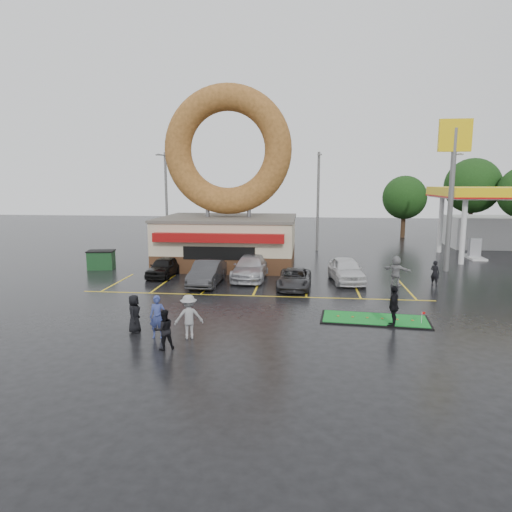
# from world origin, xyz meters

# --- Properties ---
(ground) EXTENTS (120.00, 120.00, 0.00)m
(ground) POSITION_xyz_m (0.00, 0.00, 0.00)
(ground) COLOR black
(ground) RESTS_ON ground
(donut_shop) EXTENTS (10.20, 8.70, 13.50)m
(donut_shop) POSITION_xyz_m (-3.00, 12.97, 4.46)
(donut_shop) COLOR #472B19
(donut_shop) RESTS_ON ground
(gas_station) EXTENTS (12.30, 13.65, 5.90)m
(gas_station) POSITION_xyz_m (20.00, 20.94, 3.70)
(gas_station) COLOR silver
(gas_station) RESTS_ON ground
(shell_sign) EXTENTS (2.20, 0.36, 10.60)m
(shell_sign) POSITION_xyz_m (13.00, 12.00, 7.38)
(shell_sign) COLOR slate
(shell_sign) RESTS_ON ground
(streetlight_left) EXTENTS (0.40, 2.21, 9.00)m
(streetlight_left) POSITION_xyz_m (-10.00, 19.92, 4.78)
(streetlight_left) COLOR slate
(streetlight_left) RESTS_ON ground
(streetlight_mid) EXTENTS (0.40, 2.21, 9.00)m
(streetlight_mid) POSITION_xyz_m (4.00, 20.92, 4.78)
(streetlight_mid) COLOR slate
(streetlight_mid) RESTS_ON ground
(streetlight_right) EXTENTS (0.40, 2.21, 9.00)m
(streetlight_right) POSITION_xyz_m (16.00, 21.92, 4.78)
(streetlight_right) COLOR slate
(streetlight_right) RESTS_ON ground
(tree_far_c) EXTENTS (6.30, 6.30, 9.00)m
(tree_far_c) POSITION_xyz_m (22.00, 34.00, 5.84)
(tree_far_c) COLOR #332114
(tree_far_c) RESTS_ON ground
(tree_far_d) EXTENTS (4.90, 4.90, 7.00)m
(tree_far_d) POSITION_xyz_m (14.00, 32.00, 4.53)
(tree_far_d) COLOR #332114
(tree_far_d) RESTS_ON ground
(car_black) EXTENTS (1.72, 3.92, 1.31)m
(car_black) POSITION_xyz_m (-6.61, 8.00, 0.66)
(car_black) COLOR black
(car_black) RESTS_ON ground
(car_dgrey) EXTENTS (1.71, 4.63, 1.51)m
(car_dgrey) POSITION_xyz_m (-3.15, 5.87, 0.76)
(car_dgrey) COLOR #2E2E30
(car_dgrey) RESTS_ON ground
(car_silver) EXTENTS (2.30, 5.26, 1.51)m
(car_silver) POSITION_xyz_m (-0.67, 8.00, 0.75)
(car_silver) COLOR #B8B9BE
(car_silver) RESTS_ON ground
(car_grey) EXTENTS (2.10, 4.26, 1.16)m
(car_grey) POSITION_xyz_m (2.28, 5.56, 0.58)
(car_grey) COLOR #302F32
(car_grey) RESTS_ON ground
(car_white) EXTENTS (2.40, 4.81, 1.58)m
(car_white) POSITION_xyz_m (5.53, 7.62, 0.79)
(car_white) COLOR silver
(car_white) RESTS_ON ground
(person_blue) EXTENTS (0.69, 0.48, 1.79)m
(person_blue) POSITION_xyz_m (-3.12, -3.90, 0.89)
(person_blue) COLOR navy
(person_blue) RESTS_ON ground
(person_blackjkt) EXTENTS (0.97, 0.91, 1.58)m
(person_blackjkt) POSITION_xyz_m (-2.45, -5.17, 0.79)
(person_blackjkt) COLOR black
(person_blackjkt) RESTS_ON ground
(person_hoodie) EXTENTS (1.34, 1.03, 1.84)m
(person_hoodie) POSITION_xyz_m (-1.82, -3.83, 0.92)
(person_hoodie) COLOR gray
(person_hoodie) RESTS_ON ground
(person_bystander) EXTENTS (0.61, 0.86, 1.65)m
(person_bystander) POSITION_xyz_m (-4.33, -3.34, 0.82)
(person_bystander) COLOR black
(person_bystander) RESTS_ON ground
(person_cameraman) EXTENTS (0.77, 1.19, 1.88)m
(person_cameraman) POSITION_xyz_m (6.83, -1.38, 0.94)
(person_cameraman) COLOR black
(person_cameraman) RESTS_ON ground
(person_walker_near) EXTENTS (1.75, 1.36, 1.85)m
(person_walker_near) POSITION_xyz_m (8.52, 6.96, 0.93)
(person_walker_near) COLOR gray
(person_walker_near) RESTS_ON ground
(person_walker_far) EXTENTS (0.67, 0.67, 1.57)m
(person_walker_far) POSITION_xyz_m (10.90, 7.19, 0.79)
(person_walker_far) COLOR black
(person_walker_far) RESTS_ON ground
(dumpster) EXTENTS (1.99, 1.50, 1.30)m
(dumpster) POSITION_xyz_m (-12.00, 10.10, 0.65)
(dumpster) COLOR #1A4622
(dumpster) RESTS_ON ground
(putting_green) EXTENTS (5.13, 2.59, 0.62)m
(putting_green) POSITION_xyz_m (6.18, -0.48, 0.04)
(putting_green) COLOR black
(putting_green) RESTS_ON ground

